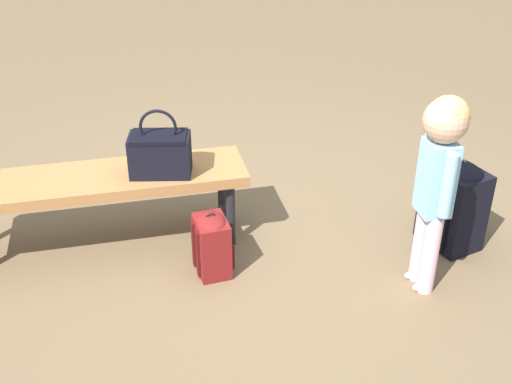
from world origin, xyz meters
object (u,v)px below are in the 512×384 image
object	(u,v)px
handbag	(160,152)
backpack_large	(454,202)
backpack_small	(212,243)
child_standing	(439,165)
park_bench	(97,185)

from	to	relation	value
handbag	backpack_large	size ratio (longest dim) A/B	0.69
handbag	backpack_small	size ratio (longest dim) A/B	1.01
child_standing	backpack_small	bearing A→B (deg)	175.74
child_standing	park_bench	bearing A→B (deg)	170.04
park_bench	child_standing	size ratio (longest dim) A/B	1.59
park_bench	backpack_small	xyz separation A→B (m)	(0.63, -0.22, -0.21)
handbag	child_standing	distance (m)	1.42
child_standing	backpack_large	bearing A→B (deg)	59.84
park_bench	child_standing	distance (m)	1.77
park_bench	handbag	world-z (taller)	handbag
park_bench	child_standing	bearing A→B (deg)	-9.96
child_standing	handbag	bearing A→B (deg)	166.13
park_bench	handbag	size ratio (longest dim) A/B	4.48
child_standing	backpack_small	size ratio (longest dim) A/B	2.84
handbag	backpack_small	world-z (taller)	handbag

